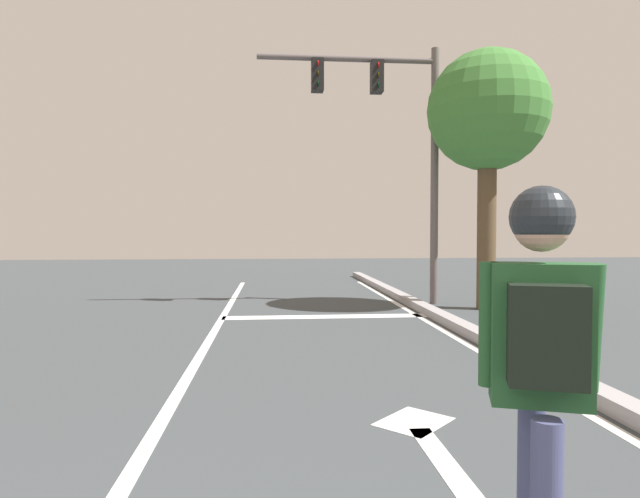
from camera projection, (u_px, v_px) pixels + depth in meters
The scene contains 9 objects.
lane_line_center at pixel (192, 370), 5.76m from camera, with size 0.12×20.00×0.01m, color silver.
lane_line_curbside at pixel (500, 363), 6.06m from camera, with size 0.12×20.00×0.01m, color silver.
stop_bar at pixel (325, 317), 9.38m from camera, with size 3.59×0.40×0.01m, color silver.
lane_arrow_stem at pixel (450, 469), 3.34m from camera, with size 0.16×1.40×0.01m, color silver.
lane_arrow_head at pixel (414, 421), 4.19m from camera, with size 0.56×0.44×0.01m, color silver.
curb_strip at pixel (521, 357), 6.08m from camera, with size 0.24×24.00×0.14m, color #989699.
skater at pixel (541, 343), 2.01m from camera, with size 0.42×0.60×1.59m.
traffic_signal_mast at pixel (391, 123), 10.89m from camera, with size 3.71×0.34×5.25m.
roadside_tree at pixel (488, 114), 10.20m from camera, with size 2.29×2.29×4.96m.
Camera 1 is at (0.68, 0.19, 1.49)m, focal length 30.01 mm.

